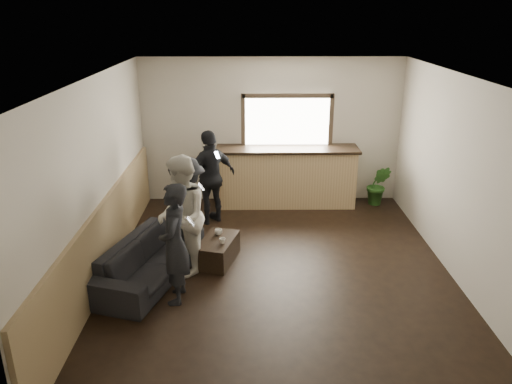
{
  "coord_description": "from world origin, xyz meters",
  "views": [
    {
      "loc": [
        -0.4,
        -6.47,
        3.64
      ],
      "look_at": [
        -0.32,
        0.4,
        1.1
      ],
      "focal_mm": 35.0,
      "sensor_mm": 36.0,
      "label": 1
    }
  ],
  "objects_px": {
    "cup_a": "(218,232)",
    "person_d": "(211,177)",
    "potted_plant": "(378,185)",
    "cup_b": "(222,241)",
    "person_a": "(175,244)",
    "person_c": "(188,205)",
    "bar_counter": "(287,173)",
    "sofa": "(150,259)",
    "coffee_table": "(218,250)",
    "person_b": "(182,216)"
  },
  "relations": [
    {
      "from": "person_c",
      "to": "potted_plant",
      "type": "bearing_deg",
      "value": 124.52
    },
    {
      "from": "person_d",
      "to": "cup_a",
      "type": "bearing_deg",
      "value": 61.17
    },
    {
      "from": "bar_counter",
      "to": "cup_a",
      "type": "xyz_separation_m",
      "value": [
        -1.2,
        -2.2,
        -0.23
      ]
    },
    {
      "from": "cup_a",
      "to": "person_a",
      "type": "relative_size",
      "value": 0.07
    },
    {
      "from": "person_b",
      "to": "cup_b",
      "type": "bearing_deg",
      "value": 95.0
    },
    {
      "from": "sofa",
      "to": "cup_a",
      "type": "distance_m",
      "value": 1.15
    },
    {
      "from": "person_a",
      "to": "person_d",
      "type": "bearing_deg",
      "value": 174.24
    },
    {
      "from": "coffee_table",
      "to": "person_a",
      "type": "distance_m",
      "value": 1.31
    },
    {
      "from": "cup_a",
      "to": "potted_plant",
      "type": "relative_size",
      "value": 0.15
    },
    {
      "from": "cup_a",
      "to": "person_c",
      "type": "bearing_deg",
      "value": 152.96
    },
    {
      "from": "potted_plant",
      "to": "person_d",
      "type": "distance_m",
      "value": 3.32
    },
    {
      "from": "potted_plant",
      "to": "person_d",
      "type": "relative_size",
      "value": 0.48
    },
    {
      "from": "cup_a",
      "to": "cup_b",
      "type": "distance_m",
      "value": 0.31
    },
    {
      "from": "person_b",
      "to": "person_d",
      "type": "relative_size",
      "value": 1.04
    },
    {
      "from": "cup_a",
      "to": "person_d",
      "type": "xyz_separation_m",
      "value": [
        -0.2,
        1.36,
        0.43
      ]
    },
    {
      "from": "cup_a",
      "to": "potted_plant",
      "type": "height_order",
      "value": "potted_plant"
    },
    {
      "from": "coffee_table",
      "to": "person_b",
      "type": "height_order",
      "value": "person_b"
    },
    {
      "from": "sofa",
      "to": "person_a",
      "type": "bearing_deg",
      "value": -122.94
    },
    {
      "from": "bar_counter",
      "to": "sofa",
      "type": "distance_m",
      "value": 3.59
    },
    {
      "from": "sofa",
      "to": "cup_a",
      "type": "height_order",
      "value": "sofa"
    },
    {
      "from": "coffee_table",
      "to": "cup_b",
      "type": "relative_size",
      "value": 9.11
    },
    {
      "from": "bar_counter",
      "to": "person_c",
      "type": "bearing_deg",
      "value": -130.61
    },
    {
      "from": "sofa",
      "to": "person_c",
      "type": "relative_size",
      "value": 1.35
    },
    {
      "from": "bar_counter",
      "to": "potted_plant",
      "type": "height_order",
      "value": "bar_counter"
    },
    {
      "from": "bar_counter",
      "to": "potted_plant",
      "type": "xyz_separation_m",
      "value": [
        1.79,
        -0.05,
        -0.24
      ]
    },
    {
      "from": "cup_b",
      "to": "person_c",
      "type": "relative_size",
      "value": 0.06
    },
    {
      "from": "person_d",
      "to": "potted_plant",
      "type": "bearing_deg",
      "value": 156.68
    },
    {
      "from": "cup_a",
      "to": "potted_plant",
      "type": "bearing_deg",
      "value": 35.82
    },
    {
      "from": "sofa",
      "to": "potted_plant",
      "type": "relative_size",
      "value": 2.56
    },
    {
      "from": "bar_counter",
      "to": "cup_b",
      "type": "relative_size",
      "value": 29.81
    },
    {
      "from": "sofa",
      "to": "person_b",
      "type": "xyz_separation_m",
      "value": [
        0.45,
        0.2,
        0.58
      ]
    },
    {
      "from": "coffee_table",
      "to": "person_d",
      "type": "xyz_separation_m",
      "value": [
        -0.2,
        1.53,
        0.66
      ]
    },
    {
      "from": "potted_plant",
      "to": "person_a",
      "type": "bearing_deg",
      "value": -135.78
    },
    {
      "from": "cup_b",
      "to": "person_a",
      "type": "relative_size",
      "value": 0.06
    },
    {
      "from": "cup_a",
      "to": "person_a",
      "type": "bearing_deg",
      "value": -111.48
    },
    {
      "from": "person_a",
      "to": "person_c",
      "type": "distance_m",
      "value": 1.46
    },
    {
      "from": "sofa",
      "to": "person_b",
      "type": "distance_m",
      "value": 0.76
    },
    {
      "from": "cup_b",
      "to": "person_d",
      "type": "height_order",
      "value": "person_d"
    },
    {
      "from": "sofa",
      "to": "person_a",
      "type": "xyz_separation_m",
      "value": [
        0.45,
        -0.54,
        0.51
      ]
    },
    {
      "from": "coffee_table",
      "to": "cup_a",
      "type": "xyz_separation_m",
      "value": [
        0.0,
        0.17,
        0.23
      ]
    },
    {
      "from": "coffee_table",
      "to": "person_a",
      "type": "bearing_deg",
      "value": -114.41
    },
    {
      "from": "person_b",
      "to": "person_d",
      "type": "bearing_deg",
      "value": 159.38
    },
    {
      "from": "sofa",
      "to": "person_b",
      "type": "relative_size",
      "value": 1.17
    },
    {
      "from": "sofa",
      "to": "cup_b",
      "type": "xyz_separation_m",
      "value": [
        1.01,
        0.37,
        0.11
      ]
    },
    {
      "from": "person_c",
      "to": "person_d",
      "type": "relative_size",
      "value": 0.91
    },
    {
      "from": "cup_a",
      "to": "person_b",
      "type": "xyz_separation_m",
      "value": [
        -0.48,
        -0.48,
        0.46
      ]
    },
    {
      "from": "bar_counter",
      "to": "potted_plant",
      "type": "distance_m",
      "value": 1.8
    },
    {
      "from": "cup_a",
      "to": "cup_b",
      "type": "height_order",
      "value": "cup_a"
    },
    {
      "from": "coffee_table",
      "to": "cup_a",
      "type": "bearing_deg",
      "value": 88.55
    },
    {
      "from": "person_a",
      "to": "person_c",
      "type": "relative_size",
      "value": 1.06
    }
  ]
}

